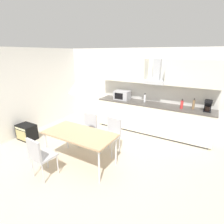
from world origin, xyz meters
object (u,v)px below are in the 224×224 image
bottle_brown (194,105)px  dining_table (80,135)px  microwave (122,95)px  guitar_amp (27,132)px  chair_near_left (40,154)px  pendant_lamp (76,87)px  chair_far_right (112,132)px  coffee_maker (208,106)px  chair_far_left (88,126)px  bottle_red (182,104)px  bottle_white (145,98)px

bottle_brown → dining_table: bottle_brown is taller
microwave → bottle_brown: 2.12m
dining_table → guitar_amp: bearing=176.7°
chair_near_left → pendant_lamp: size_ratio=2.72×
bottle_brown → chair_far_right: bearing=-133.7°
microwave → dining_table: microwave is taller
chair_far_right → pendant_lamp: 1.46m
pendant_lamp → coffee_maker: bearing=46.6°
chair_far_left → guitar_amp: size_ratio=1.67×
chair_far_right → chair_near_left: bearing=-114.9°
chair_near_left → chair_far_left: same height
guitar_amp → pendant_lamp: (2.09, -0.12, 1.51)m
bottle_brown → chair_far_left: bearing=-144.2°
bottle_red → chair_far_left: bearing=-142.3°
bottle_white → bottle_red: bearing=-6.1°
bottle_red → guitar_amp: 4.41m
coffee_maker → dining_table: bearing=-133.4°
chair_near_left → bottle_red: bearing=56.9°
chair_far_left → pendant_lamp: size_ratio=2.72×
microwave → pendant_lamp: 2.47m
bottle_red → chair_far_left: size_ratio=0.31×
coffee_maker → guitar_amp: (-4.35, -2.27, -0.85)m
bottle_white → chair_far_right: bearing=-96.7°
coffee_maker → pendant_lamp: pendant_lamp is taller
bottle_red → bottle_white: bottle_white is taller
bottle_red → pendant_lamp: pendant_lamp is taller
bottle_white → chair_far_right: size_ratio=0.32×
chair_far_right → bottle_brown: bearing=46.3°
chair_far_left → coffee_maker: bearing=31.9°
bottle_brown → guitar_amp: bearing=-150.3°
chair_near_left → guitar_amp: size_ratio=1.67×
coffee_maker → bottle_red: size_ratio=1.13×
dining_table → chair_far_left: bearing=115.1°
bottle_white → dining_table: bottle_white is taller
bottle_red → dining_table: bearing=-125.5°
bottle_white → bottle_brown: bearing=-0.7°
coffee_maker → guitar_amp: 4.98m
bottle_brown → bottle_red: bearing=-160.4°
bottle_brown → bottle_white: bearing=179.3°
chair_near_left → chair_far_left: 1.53m
coffee_maker → bottle_white: bearing=178.8°
dining_table → chair_far_left: size_ratio=1.78×
dining_table → chair_far_right: (0.35, 0.76, -0.17)m
bottle_white → guitar_amp: bearing=-138.8°
coffee_maker → chair_far_right: 2.57m
bottle_brown → guitar_amp: bottle_brown is taller
chair_far_left → bottle_red: bearing=37.7°
coffee_maker → pendant_lamp: (-2.27, -2.39, 0.65)m
bottle_red → chair_near_left: bearing=-123.1°
chair_near_left → chair_far_left: size_ratio=1.00×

